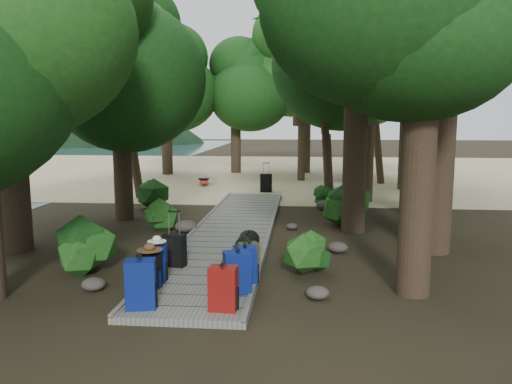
# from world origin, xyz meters

# --- Properties ---
(ground) EXTENTS (120.00, 120.00, 0.00)m
(ground) POSITION_xyz_m (0.00, 0.00, 0.00)
(ground) COLOR black
(ground) RESTS_ON ground
(sand_beach) EXTENTS (40.00, 22.00, 0.02)m
(sand_beach) POSITION_xyz_m (0.00, 16.00, 0.01)
(sand_beach) COLOR #CDB58A
(sand_beach) RESTS_ON ground
(boardwalk) EXTENTS (2.00, 12.00, 0.12)m
(boardwalk) POSITION_xyz_m (0.00, 1.00, 0.06)
(boardwalk) COLOR slate
(boardwalk) RESTS_ON ground
(backpack_left_a) EXTENTS (0.49, 0.39, 0.82)m
(backpack_left_a) POSITION_xyz_m (-0.63, -4.61, 0.53)
(backpack_left_a) COLOR navy
(backpack_left_a) RESTS_ON boardwalk
(backpack_left_b) EXTENTS (0.41, 0.34, 0.64)m
(backpack_left_b) POSITION_xyz_m (-0.78, -3.73, 0.44)
(backpack_left_b) COLOR black
(backpack_left_b) RESTS_ON boardwalk
(backpack_left_c) EXTENTS (0.40, 0.30, 0.70)m
(backpack_left_c) POSITION_xyz_m (-0.78, -3.34, 0.47)
(backpack_left_c) COLOR navy
(backpack_left_c) RESTS_ON boardwalk
(backpack_right_a) EXTENTS (0.43, 0.32, 0.73)m
(backpack_right_a) POSITION_xyz_m (0.61, -4.58, 0.49)
(backpack_right_a) COLOR maroon
(backpack_right_a) RESTS_ON boardwalk
(backpack_right_b) EXTENTS (0.50, 0.41, 0.77)m
(backpack_right_b) POSITION_xyz_m (0.72, -3.84, 0.50)
(backpack_right_b) COLOR navy
(backpack_right_b) RESTS_ON boardwalk
(backpack_right_c) EXTENTS (0.46, 0.36, 0.72)m
(backpack_right_c) POSITION_xyz_m (0.79, -3.36, 0.48)
(backpack_right_c) COLOR navy
(backpack_right_c) RESTS_ON boardwalk
(backpack_right_d) EXTENTS (0.43, 0.38, 0.55)m
(backpack_right_d) POSITION_xyz_m (0.77, -2.50, 0.40)
(backpack_right_d) COLOR #373916
(backpack_right_d) RESTS_ON boardwalk
(duffel_right_khaki) EXTENTS (0.38, 0.56, 0.37)m
(duffel_right_khaki) POSITION_xyz_m (0.76, -2.27, 0.30)
(duffel_right_khaki) COLOR olive
(duffel_right_khaki) RESTS_ON boardwalk
(duffel_right_black) EXTENTS (0.46, 0.69, 0.41)m
(duffel_right_black) POSITION_xyz_m (0.62, -1.33, 0.33)
(duffel_right_black) COLOR black
(duffel_right_black) RESTS_ON boardwalk
(suitcase_on_boardwalk) EXTENTS (0.44, 0.31, 0.63)m
(suitcase_on_boardwalk) POSITION_xyz_m (-0.66, -2.46, 0.44)
(suitcase_on_boardwalk) COLOR black
(suitcase_on_boardwalk) RESTS_ON boardwalk
(lone_suitcase_on_sand) EXTENTS (0.46, 0.27, 0.72)m
(lone_suitcase_on_sand) POSITION_xyz_m (0.33, 8.20, 0.38)
(lone_suitcase_on_sand) COLOR black
(lone_suitcase_on_sand) RESTS_ON sand_beach
(hat_brown) EXTENTS (0.43, 0.43, 0.13)m
(hat_brown) POSITION_xyz_m (-0.77, -3.69, 0.82)
(hat_brown) COLOR #51351E
(hat_brown) RESTS_ON backpack_left_b
(hat_white) EXTENTS (0.33, 0.33, 0.11)m
(hat_white) POSITION_xyz_m (-0.74, -3.35, 0.88)
(hat_white) COLOR silver
(hat_white) RESTS_ON backpack_left_c
(kayak) EXTENTS (1.38, 3.62, 0.35)m
(kayak) POSITION_xyz_m (-2.61, 10.24, 0.20)
(kayak) COLOR red
(kayak) RESTS_ON sand_beach
(sun_lounger) EXTENTS (0.97, 2.07, 0.64)m
(sun_lounger) POSITION_xyz_m (3.39, 9.02, 0.34)
(sun_lounger) COLOR silver
(sun_lounger) RESTS_ON sand_beach
(tree_right_a) EXTENTS (4.73, 4.73, 7.89)m
(tree_right_a) POSITION_xyz_m (3.64, -3.29, 3.95)
(tree_right_a) COLOR black
(tree_right_a) RESTS_ON ground
(tree_right_b) EXTENTS (5.98, 5.98, 10.68)m
(tree_right_b) POSITION_xyz_m (4.67, -0.46, 5.34)
(tree_right_b) COLOR black
(tree_right_b) RESTS_ON ground
(tree_right_c) EXTENTS (5.05, 5.05, 8.73)m
(tree_right_c) POSITION_xyz_m (3.11, 1.39, 4.37)
(tree_right_c) COLOR black
(tree_right_c) RESTS_ON ground
(tree_right_d) EXTENTS (5.69, 5.69, 10.44)m
(tree_right_d) POSITION_xyz_m (5.20, 3.59, 5.22)
(tree_right_d) COLOR black
(tree_right_d) RESTS_ON ground
(tree_right_e) EXTENTS (5.14, 5.14, 9.26)m
(tree_right_e) POSITION_xyz_m (3.96, 6.30, 4.63)
(tree_right_e) COLOR black
(tree_right_e) RESTS_ON ground
(tree_right_f) EXTENTS (6.02, 6.02, 10.76)m
(tree_right_f) POSITION_xyz_m (6.12, 9.51, 5.38)
(tree_right_f) COLOR black
(tree_right_f) RESTS_ON ground
(tree_left_b) EXTENTS (5.55, 5.55, 9.99)m
(tree_left_b) POSITION_xyz_m (-4.66, -1.12, 5.00)
(tree_left_b) COLOR black
(tree_left_b) RESTS_ON ground
(tree_left_c) EXTENTS (4.44, 4.44, 7.72)m
(tree_left_c) POSITION_xyz_m (-3.47, 2.53, 3.86)
(tree_left_c) COLOR black
(tree_left_c) RESTS_ON ground
(tree_back_a) EXTENTS (4.53, 4.53, 7.83)m
(tree_back_a) POSITION_xyz_m (-1.83, 15.39, 3.92)
(tree_back_a) COLOR black
(tree_back_a) RESTS_ON ground
(tree_back_b) EXTENTS (5.51, 5.51, 9.84)m
(tree_back_b) POSITION_xyz_m (1.87, 15.77, 4.92)
(tree_back_b) COLOR black
(tree_back_b) RESTS_ON ground
(tree_back_c) EXTENTS (5.00, 5.00, 8.99)m
(tree_back_c) POSITION_xyz_m (5.19, 15.78, 4.50)
(tree_back_c) COLOR black
(tree_back_c) RESTS_ON ground
(tree_back_d) EXTENTS (4.82, 4.82, 8.03)m
(tree_back_d) POSITION_xyz_m (-5.34, 14.22, 4.01)
(tree_back_d) COLOR black
(tree_back_d) RESTS_ON ground
(palm_right_a) EXTENTS (4.26, 4.26, 7.27)m
(palm_right_a) POSITION_xyz_m (2.85, 5.69, 3.63)
(palm_right_a) COLOR #1B4413
(palm_right_a) RESTS_ON ground
(palm_right_b) EXTENTS (4.45, 4.45, 8.59)m
(palm_right_b) POSITION_xyz_m (5.33, 11.58, 4.29)
(palm_right_b) COLOR #1B4413
(palm_right_b) RESTS_ON ground
(palm_right_c) EXTENTS (4.88, 4.88, 7.77)m
(palm_right_c) POSITION_xyz_m (2.00, 12.42, 3.88)
(palm_right_c) COLOR #1B4413
(palm_right_c) RESTS_ON ground
(palm_left_a) EXTENTS (4.29, 4.29, 6.83)m
(palm_left_a) POSITION_xyz_m (-4.46, 6.20, 3.41)
(palm_left_a) COLOR #1B4413
(palm_left_a) RESTS_ON ground
(rock_left_a) EXTENTS (0.41, 0.37, 0.22)m
(rock_left_a) POSITION_xyz_m (-1.80, -3.62, 0.11)
(rock_left_a) COLOR #4C473F
(rock_left_a) RESTS_ON ground
(rock_left_b) EXTENTS (0.39, 0.35, 0.22)m
(rock_left_b) POSITION_xyz_m (-2.51, -2.36, 0.11)
(rock_left_b) COLOR #4C473F
(rock_left_b) RESTS_ON ground
(rock_left_c) EXTENTS (0.59, 0.53, 0.32)m
(rock_left_c) POSITION_xyz_m (-1.23, 0.88, 0.16)
(rock_left_c) COLOR #4C473F
(rock_left_c) RESTS_ON ground
(rock_left_d) EXTENTS (0.30, 0.27, 0.16)m
(rock_left_d) POSITION_xyz_m (-2.39, 3.25, 0.08)
(rock_left_d) COLOR #4C473F
(rock_left_d) RESTS_ON ground
(rock_right_a) EXTENTS (0.39, 0.35, 0.21)m
(rock_right_a) POSITION_xyz_m (2.03, -3.68, 0.11)
(rock_right_a) COLOR #4C473F
(rock_right_a) RESTS_ON ground
(rock_right_b) EXTENTS (0.43, 0.39, 0.24)m
(rock_right_b) POSITION_xyz_m (2.57, -0.76, 0.12)
(rock_right_b) COLOR #4C473F
(rock_right_b) RESTS_ON ground
(rock_right_c) EXTENTS (0.31, 0.28, 0.17)m
(rock_right_c) POSITION_xyz_m (1.51, 1.49, 0.09)
(rock_right_c) COLOR #4C473F
(rock_right_c) RESTS_ON ground
(rock_right_d) EXTENTS (0.60, 0.54, 0.33)m
(rock_right_d) POSITION_xyz_m (2.54, 4.45, 0.16)
(rock_right_d) COLOR #4C473F
(rock_right_d) RESTS_ON ground
(shrub_left_a) EXTENTS (1.08, 1.08, 0.97)m
(shrub_left_a) POSITION_xyz_m (-2.44, -2.67, 0.49)
(shrub_left_a) COLOR #154816
(shrub_left_a) RESTS_ON ground
(shrub_left_b) EXTENTS (0.91, 0.91, 0.82)m
(shrub_left_b) POSITION_xyz_m (-1.89, 1.02, 0.41)
(shrub_left_b) COLOR #154816
(shrub_left_b) RESTS_ON ground
(shrub_left_c) EXTENTS (1.12, 1.12, 1.01)m
(shrub_left_c) POSITION_xyz_m (-3.17, 4.18, 0.51)
(shrub_left_c) COLOR #154816
(shrub_left_c) RESTS_ON ground
(shrub_right_a) EXTENTS (0.86, 0.86, 0.77)m
(shrub_right_a) POSITION_xyz_m (1.93, -2.40, 0.39)
(shrub_right_a) COLOR #154816
(shrub_right_a) RESTS_ON ground
(shrub_right_b) EXTENTS (1.41, 1.41, 1.27)m
(shrub_right_b) POSITION_xyz_m (2.99, 2.19, 0.63)
(shrub_right_b) COLOR #154816
(shrub_right_b) RESTS_ON ground
(shrub_right_c) EXTENTS (0.76, 0.76, 0.68)m
(shrub_right_c) POSITION_xyz_m (2.37, 5.18, 0.34)
(shrub_right_c) COLOR #154816
(shrub_right_c) RESTS_ON ground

